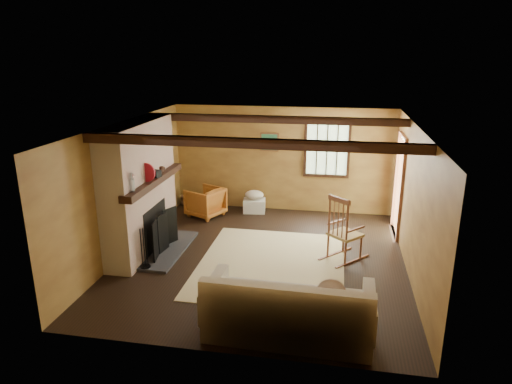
% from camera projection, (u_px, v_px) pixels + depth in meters
% --- Properties ---
extents(ground, '(5.50, 5.50, 0.00)m').
position_uv_depth(ground, '(262.00, 258.00, 8.20)').
color(ground, black).
rests_on(ground, ground).
extents(room_envelope, '(5.02, 5.52, 2.44)m').
position_uv_depth(room_envelope, '(277.00, 167.00, 7.93)').
color(room_envelope, '#AF883E').
rests_on(room_envelope, ground).
extents(fireplace, '(1.02, 2.30, 2.40)m').
position_uv_depth(fireplace, '(141.00, 193.00, 8.26)').
color(fireplace, '#973F3A').
rests_on(fireplace, ground).
extents(rug, '(2.50, 3.00, 0.01)m').
position_uv_depth(rug, '(271.00, 264.00, 7.98)').
color(rug, beige).
rests_on(rug, ground).
extents(rocking_chair, '(0.91, 0.95, 1.20)m').
position_uv_depth(rocking_chair, '(344.00, 233.00, 8.03)').
color(rocking_chair, tan).
rests_on(rocking_chair, ground).
extents(sofa, '(2.19, 1.01, 0.88)m').
position_uv_depth(sofa, '(289.00, 313.00, 5.90)').
color(sofa, beige).
rests_on(sofa, ground).
extents(firewood_pile, '(0.75, 0.14, 0.27)m').
position_uv_depth(firewood_pile, '(196.00, 201.00, 10.95)').
color(firewood_pile, brown).
rests_on(firewood_pile, ground).
extents(laundry_basket, '(0.54, 0.44, 0.30)m').
position_uv_depth(laundry_basket, '(254.00, 206.00, 10.56)').
color(laundry_basket, white).
rests_on(laundry_basket, ground).
extents(basket_pillow, '(0.45, 0.37, 0.22)m').
position_uv_depth(basket_pillow, '(254.00, 195.00, 10.48)').
color(basket_pillow, beige).
rests_on(basket_pillow, laundry_basket).
extents(armchair, '(0.95, 0.94, 0.66)m').
position_uv_depth(armchair, '(205.00, 202.00, 10.24)').
color(armchair, '#BF6026').
rests_on(armchair, ground).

